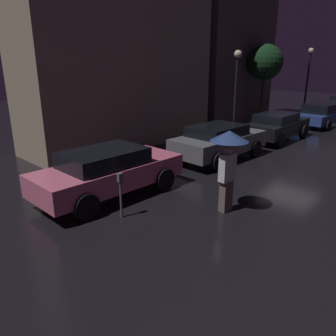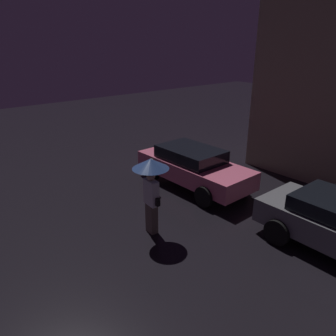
% 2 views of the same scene
% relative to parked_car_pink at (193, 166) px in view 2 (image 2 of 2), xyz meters
% --- Properties ---
extents(parked_car_pink, '(4.53, 2.00, 1.44)m').
position_rel_parked_car_pink_xyz_m(parked_car_pink, '(0.00, 0.00, 0.00)').
color(parked_car_pink, '#DB6684').
rests_on(parked_car_pink, ground).
extents(pedestrian_with_umbrella, '(0.99, 0.99, 2.20)m').
position_rel_parked_car_pink_xyz_m(pedestrian_with_umbrella, '(1.54, -3.12, 0.88)').
color(pedestrian_with_umbrella, '#66564C').
rests_on(pedestrian_with_umbrella, ground).
extents(parking_meter, '(0.12, 0.10, 1.20)m').
position_rel_parked_car_pink_xyz_m(parking_meter, '(-0.66, -1.42, -0.03)').
color(parking_meter, '#4C5154').
rests_on(parking_meter, ground).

